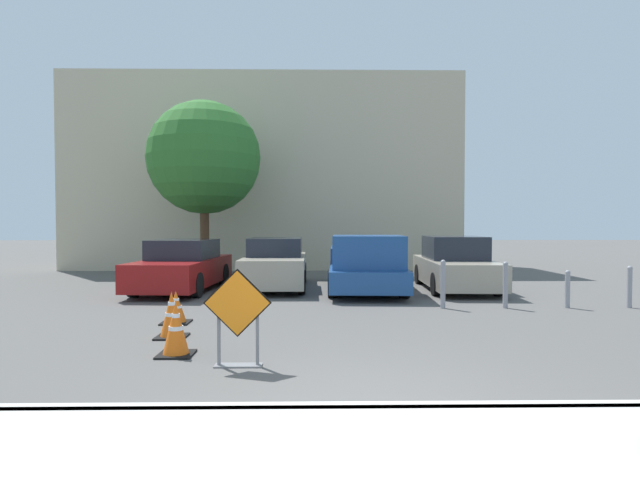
{
  "coord_description": "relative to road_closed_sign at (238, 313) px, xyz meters",
  "views": [
    {
      "loc": [
        -0.58,
        -4.76,
        1.88
      ],
      "look_at": [
        -0.35,
        9.54,
        1.45
      ],
      "focal_mm": 28.0,
      "sensor_mm": 36.0,
      "label": 1
    }
  ],
  "objects": [
    {
      "name": "ground_plane",
      "position": [
        1.56,
        8.2,
        -0.71
      ],
      "size": [
        96.0,
        96.0,
        0.0
      ],
      "primitive_type": "plane",
      "color": "#565451"
    },
    {
      "name": "sidewalk_strip",
      "position": [
        1.56,
        -2.89,
        -0.64
      ],
      "size": [
        29.71,
        2.19,
        0.14
      ],
      "color": "beige",
      "rests_on": "ground_plane"
    },
    {
      "name": "curb_lip",
      "position": [
        1.56,
        -1.8,
        -0.64
      ],
      "size": [
        29.71,
        0.2,
        0.14
      ],
      "color": "beige",
      "rests_on": "ground_plane"
    },
    {
      "name": "road_closed_sign",
      "position": [
        0.0,
        0.0,
        0.0
      ],
      "size": [
        0.9,
        0.2,
        1.31
      ],
      "color": "black",
      "rests_on": "ground_plane"
    },
    {
      "name": "traffic_cone_nearest",
      "position": [
        -0.98,
        0.61,
        -0.33
      ],
      "size": [
        0.5,
        0.5,
        0.79
      ],
      "color": "black",
      "rests_on": "ground_plane"
    },
    {
      "name": "traffic_cone_second",
      "position": [
        -1.36,
        1.76,
        -0.34
      ],
      "size": [
        0.5,
        0.5,
        0.78
      ],
      "color": "black",
      "rests_on": "ground_plane"
    },
    {
      "name": "traffic_cone_third",
      "position": [
        -1.63,
        2.98,
        -0.41
      ],
      "size": [
        0.53,
        0.53,
        0.62
      ],
      "color": "black",
      "rests_on": "ground_plane"
    },
    {
      "name": "parked_car_nearest",
      "position": [
        -2.74,
        7.84,
        -0.03
      ],
      "size": [
        2.1,
        4.72,
        1.46
      ],
      "rotation": [
        0.0,
        0.0,
        3.08
      ],
      "color": "maroon",
      "rests_on": "ground_plane"
    },
    {
      "name": "parked_car_second",
      "position": [
        -0.11,
        8.34,
        -0.02
      ],
      "size": [
        1.82,
        4.42,
        1.49
      ],
      "rotation": [
        0.0,
        0.0,
        3.15
      ],
      "color": "#A39984",
      "rests_on": "ground_plane"
    },
    {
      "name": "pickup_truck",
      "position": [
        2.51,
        7.47,
        0.01
      ],
      "size": [
        2.3,
        5.33,
        1.6
      ],
      "rotation": [
        0.0,
        0.0,
        3.09
      ],
      "color": "navy",
      "rests_on": "ground_plane"
    },
    {
      "name": "parked_car_third",
      "position": [
        5.16,
        7.92,
        -0.01
      ],
      "size": [
        2.0,
        4.48,
        1.55
      ],
      "rotation": [
        0.0,
        0.0,
        3.09
      ],
      "color": "#A39984",
      "rests_on": "ground_plane"
    },
    {
      "name": "bollard_nearest",
      "position": [
        3.94,
        4.61,
        -0.14
      ],
      "size": [
        0.12,
        0.12,
        1.1
      ],
      "color": "gray",
      "rests_on": "ground_plane"
    },
    {
      "name": "bollard_second",
      "position": [
        5.36,
        4.61,
        -0.16
      ],
      "size": [
        0.12,
        0.12,
        1.06
      ],
      "color": "gray",
      "rests_on": "ground_plane"
    },
    {
      "name": "bollard_third",
      "position": [
        6.78,
        4.61,
        -0.26
      ],
      "size": [
        0.12,
        0.12,
        0.86
      ],
      "color": "gray",
      "rests_on": "ground_plane"
    },
    {
      "name": "bollard_fourth",
      "position": [
        8.2,
        4.61,
        -0.21
      ],
      "size": [
        0.12,
        0.12,
        0.96
      ],
      "color": "gray",
      "rests_on": "ground_plane"
    },
    {
      "name": "building_facade_backdrop",
      "position": [
        -1.1,
        16.45,
        3.4
      ],
      "size": [
        16.76,
        5.0,
        8.23
      ],
      "color": "beige",
      "rests_on": "ground_plane"
    },
    {
      "name": "street_tree_behind_lot",
      "position": [
        -2.85,
        11.28,
        3.55
      ],
      "size": [
        4.0,
        4.0,
        6.27
      ],
      "color": "#513823",
      "rests_on": "ground_plane"
    }
  ]
}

